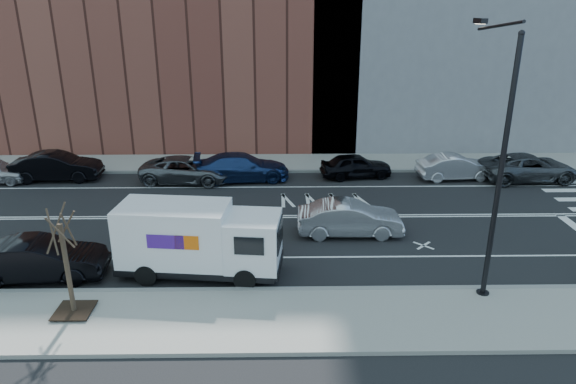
{
  "coord_description": "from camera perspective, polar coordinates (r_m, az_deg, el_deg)",
  "views": [
    {
      "loc": [
        -0.14,
        -23.09,
        9.76
      ],
      "look_at": [
        0.21,
        -0.33,
        1.4
      ],
      "focal_mm": 32.0,
      "sensor_mm": 36.0,
      "label": 1
    }
  ],
  "objects": [
    {
      "name": "ground",
      "position": [
        25.07,
        -0.5,
        -2.75
      ],
      "size": [
        120.0,
        120.0,
        0.0
      ],
      "primitive_type": "plane",
      "color": "black",
      "rests_on": "ground"
    },
    {
      "name": "sidewalk_near",
      "position": [
        17.26,
        -0.28,
        -13.96
      ],
      "size": [
        44.0,
        3.6,
        0.15
      ],
      "primitive_type": "cube",
      "color": "gray",
      "rests_on": "ground"
    },
    {
      "name": "sidewalk_far",
      "position": [
        33.33,
        -0.61,
        3.27
      ],
      "size": [
        44.0,
        3.6,
        0.15
      ],
      "primitive_type": "cube",
      "color": "gray",
      "rests_on": "ground"
    },
    {
      "name": "curb_near",
      "position": [
        18.77,
        -0.34,
        -10.86
      ],
      "size": [
        44.0,
        0.25,
        0.17
      ],
      "primitive_type": "cube",
      "color": "gray",
      "rests_on": "ground"
    },
    {
      "name": "curb_far",
      "position": [
        31.61,
        -0.59,
        2.34
      ],
      "size": [
        44.0,
        0.25,
        0.17
      ],
      "primitive_type": "cube",
      "color": "gray",
      "rests_on": "ground"
    },
    {
      "name": "road_markings",
      "position": [
        25.07,
        -0.5,
        -2.74
      ],
      "size": [
        40.0,
        8.6,
        0.01
      ],
      "primitive_type": null,
      "color": "white",
      "rests_on": "ground"
    },
    {
      "name": "streetlight",
      "position": [
        18.29,
        22.17,
        3.82
      ],
      "size": [
        0.44,
        4.02,
        9.34
      ],
      "color": "black",
      "rests_on": "ground"
    },
    {
      "name": "street_tree",
      "position": [
        18.22,
        -23.18,
        -8.75
      ],
      "size": [
        1.2,
        1.2,
        3.75
      ],
      "color": "black",
      "rests_on": "ground"
    },
    {
      "name": "fedex_van",
      "position": [
        19.6,
        -9.96,
        -5.18
      ],
      "size": [
        6.31,
        2.71,
        2.8
      ],
      "rotation": [
        0.0,
        0.0,
        -0.1
      ],
      "color": "black",
      "rests_on": "ground"
    },
    {
      "name": "far_parked_b",
      "position": [
        32.95,
        -24.29,
        2.61
      ],
      "size": [
        5.09,
        2.0,
        1.65
      ],
      "primitive_type": "imported",
      "rotation": [
        0.0,
        0.0,
        1.62
      ],
      "color": "black",
      "rests_on": "ground"
    },
    {
      "name": "far_parked_c",
      "position": [
        30.33,
        -11.22,
        2.45
      ],
      "size": [
        5.42,
        2.81,
        1.46
      ],
      "primitive_type": "imported",
      "rotation": [
        0.0,
        0.0,
        1.5
      ],
      "color": "#55585D",
      "rests_on": "ground"
    },
    {
      "name": "far_parked_d",
      "position": [
        30.13,
        -5.15,
        2.78
      ],
      "size": [
        5.71,
        2.82,
        1.6
      ],
      "primitive_type": "imported",
      "rotation": [
        0.0,
        0.0,
        1.68
      ],
      "color": "navy",
      "rests_on": "ground"
    },
    {
      "name": "far_parked_e",
      "position": [
        30.81,
        7.56,
        2.92
      ],
      "size": [
        4.38,
        2.23,
        1.43
      ],
      "primitive_type": "imported",
      "rotation": [
        0.0,
        0.0,
        1.7
      ],
      "color": "black",
      "rests_on": "ground"
    },
    {
      "name": "far_parked_f",
      "position": [
        31.81,
        18.13,
        2.66
      ],
      "size": [
        4.57,
        1.94,
        1.47
      ],
      "primitive_type": "imported",
      "rotation": [
        0.0,
        0.0,
        1.66
      ],
      "color": "silver",
      "rests_on": "ground"
    },
    {
      "name": "far_parked_g",
      "position": [
        33.17,
        25.18,
        2.49
      ],
      "size": [
        5.71,
        2.86,
        1.55
      ],
      "primitive_type": "imported",
      "rotation": [
        0.0,
        0.0,
        1.62
      ],
      "color": "#424649",
      "rests_on": "ground"
    },
    {
      "name": "driving_sedan",
      "position": [
        23.07,
        6.89,
        -2.93
      ],
      "size": [
        4.67,
        1.65,
        1.54
      ],
      "primitive_type": "imported",
      "rotation": [
        0.0,
        0.0,
        1.57
      ],
      "color": "silver",
      "rests_on": "ground"
    },
    {
      "name": "near_parked_rear_a",
      "position": [
        21.42,
        -25.9,
        -6.77
      ],
      "size": [
        4.96,
        2.12,
        1.59
      ],
      "primitive_type": "imported",
      "rotation": [
        0.0,
        0.0,
        1.66
      ],
      "color": "black",
      "rests_on": "ground"
    }
  ]
}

